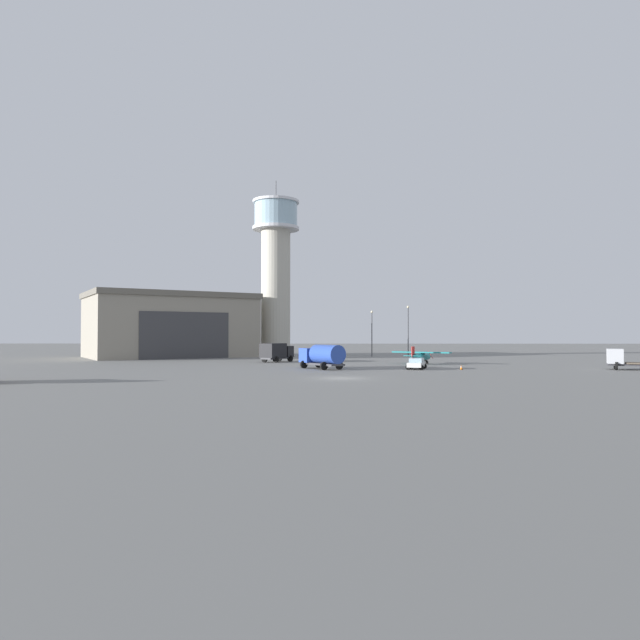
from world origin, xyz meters
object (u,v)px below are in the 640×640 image
control_tower (276,266)px  truck_flatbed_silver (626,360)px  car_white (416,363)px  traffic_cone_near_left (461,367)px  truck_box_black (276,352)px  light_post_west (372,329)px  light_post_east (408,327)px  truck_fuel_tanker_blue (323,355)px  airplane_teal (420,356)px

control_tower → truck_flatbed_silver: control_tower is taller
truck_flatbed_silver → car_white: size_ratio=1.39×
traffic_cone_near_left → truck_flatbed_silver: bearing=1.0°
control_tower → truck_box_black: bearing=-84.1°
light_post_west → light_post_east: bearing=-9.7°
light_post_west → traffic_cone_near_left: bearing=-78.5°
truck_fuel_tanker_blue → truck_box_black: (-7.45, 17.32, -0.05)m
control_tower → light_post_east: size_ratio=3.60×
truck_flatbed_silver → car_white: (-25.37, 0.55, -0.50)m
traffic_cone_near_left → control_tower: bearing=122.0°
light_post_west → traffic_cone_near_left: size_ratio=14.83×
airplane_teal → truck_fuel_tanker_blue: size_ratio=1.17×
truck_fuel_tanker_blue → car_white: (11.60, -0.22, -0.94)m
light_post_east → airplane_teal: bearing=-93.8°
truck_fuel_tanker_blue → light_post_east: bearing=-58.2°
control_tower → car_white: 50.38m
truck_box_black → light_post_east: size_ratio=0.66×
truck_fuel_tanker_blue → light_post_west: 39.66m
airplane_teal → truck_box_black: 22.13m
truck_flatbed_silver → traffic_cone_near_left: (-20.05, -0.35, -0.94)m
car_white → truck_box_black: bearing=-116.2°
light_post_east → traffic_cone_near_left: light_post_east is taller
light_post_east → truck_fuel_tanker_blue: bearing=-112.8°
airplane_teal → truck_box_black: bearing=105.5°
truck_box_black → light_post_east: (23.12, 20.01, 4.08)m
airplane_teal → light_post_west: (-5.11, 26.64, 4.04)m
truck_flatbed_silver → light_post_west: size_ratio=0.75×
truck_box_black → car_white: size_ratio=1.35×
truck_fuel_tanker_blue → car_white: truck_fuel_tanker_blue is taller
light_post_east → truck_flatbed_silver: bearing=-60.8°
light_post_east → traffic_cone_near_left: size_ratio=16.29×
traffic_cone_near_left → light_post_east: bearing=91.9°
truck_fuel_tanker_blue → traffic_cone_near_left: (16.91, -1.12, -1.39)m
truck_box_black → light_post_west: 26.98m
airplane_teal → car_white: airplane_teal is taller
control_tower → car_white: bearing=-62.9°
airplane_teal → truck_flatbed_silver: 26.22m
control_tower → traffic_cone_near_left: bearing=-58.0°
truck_fuel_tanker_blue → light_post_west: light_post_west is taller
airplane_teal → truck_box_black: size_ratio=1.28×
truck_box_black → car_white: truck_box_black is taller
control_tower → airplane_teal: size_ratio=4.25×
control_tower → truck_flatbed_silver: size_ratio=5.30×
light_post_west → light_post_east: (6.79, -1.16, 0.46)m
truck_flatbed_silver → control_tower: bearing=-20.0°
car_white → light_post_west: light_post_west is taller
car_white → light_post_east: bearing=-169.8°
light_post_east → light_post_west: bearing=170.3°
truck_box_black → traffic_cone_near_left: size_ratio=10.78×
truck_box_black → control_tower: bearing=35.3°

